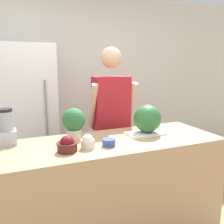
{
  "coord_description": "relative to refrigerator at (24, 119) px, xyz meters",
  "views": [
    {
      "loc": [
        -0.84,
        -1.59,
        1.6
      ],
      "look_at": [
        0.0,
        0.4,
        1.17
      ],
      "focal_mm": 40.0,
      "sensor_mm": 36.0,
      "label": 1
    }
  ],
  "objects": [
    {
      "name": "bowl_cream",
      "position": [
        0.39,
        -1.41,
        0.06
      ],
      "size": [
        0.11,
        0.11,
        0.12
      ],
      "color": "beige",
      "rests_on": "counter_island"
    },
    {
      "name": "refrigerator",
      "position": [
        0.0,
        0.0,
        0.0
      ],
      "size": [
        0.74,
        0.72,
        1.82
      ],
      "color": "white",
      "rests_on": "ground_plane"
    },
    {
      "name": "person",
      "position": [
        0.9,
        -0.68,
        0.01
      ],
      "size": [
        0.54,
        0.28,
        1.77
      ],
      "color": "#333338",
      "rests_on": "ground_plane"
    },
    {
      "name": "bowl_cherries",
      "position": [
        0.22,
        -1.42,
        0.06
      ],
      "size": [
        0.15,
        0.15,
        0.13
      ],
      "color": "#511E19",
      "rests_on": "counter_island"
    },
    {
      "name": "cutting_board",
      "position": [
        1.03,
        -1.23,
        0.02
      ],
      "size": [
        0.37,
        0.22,
        0.01
      ],
      "color": "white",
      "rests_on": "counter_island"
    },
    {
      "name": "counter_island",
      "position": [
        0.66,
        -1.29,
        -0.45
      ],
      "size": [
        1.95,
        0.72,
        0.92
      ],
      "color": "tan",
      "rests_on": "ground_plane"
    },
    {
      "name": "blender",
      "position": [
        -0.2,
        -1.04,
        0.15
      ],
      "size": [
        0.15,
        0.15,
        0.3
      ],
      "color": "#B7B7BC",
      "rests_on": "counter_island"
    },
    {
      "name": "watermelon",
      "position": [
        1.06,
        -1.22,
        0.16
      ],
      "size": [
        0.27,
        0.27,
        0.27
      ],
      "color": "#2D6B33",
      "rests_on": "cutting_board"
    },
    {
      "name": "wall_back",
      "position": [
        0.66,
        0.4,
        0.39
      ],
      "size": [
        8.0,
        0.06,
        2.6
      ],
      "color": "silver",
      "rests_on": "ground_plane"
    },
    {
      "name": "potted_plant",
      "position": [
        0.36,
        -1.08,
        0.16
      ],
      "size": [
        0.21,
        0.21,
        0.28
      ],
      "color": "beige",
      "rests_on": "counter_island"
    },
    {
      "name": "bowl_small_blue",
      "position": [
        0.57,
        -1.42,
        0.04
      ],
      "size": [
        0.11,
        0.11,
        0.06
      ],
      "color": "#334C9E",
      "rests_on": "counter_island"
    }
  ]
}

